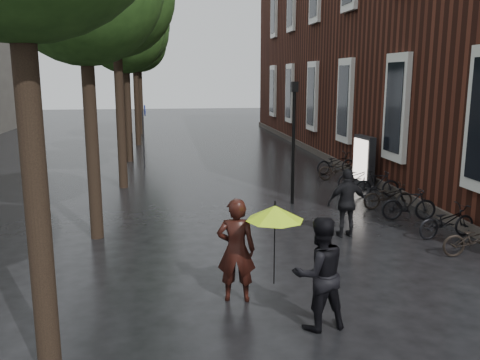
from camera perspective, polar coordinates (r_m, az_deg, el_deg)
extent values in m
cube|color=#38160F|center=(28.41, 19.14, 14.91)|extent=(10.00, 33.00, 12.00)
cube|color=silver|center=(18.07, 17.23, 7.76)|extent=(0.25, 1.60, 3.60)
cube|color=black|center=(18.02, 16.95, 7.77)|extent=(0.10, 1.20, 3.00)
cube|color=silver|center=(22.68, 11.79, 8.70)|extent=(0.25, 1.60, 3.60)
cube|color=black|center=(22.64, 11.55, 8.71)|extent=(0.10, 1.20, 3.00)
cube|color=silver|center=(27.43, 8.20, 9.28)|extent=(0.25, 1.60, 3.60)
cube|color=black|center=(27.40, 7.99, 9.29)|extent=(0.10, 1.20, 3.00)
cube|color=silver|center=(32.25, 5.66, 9.67)|extent=(0.25, 1.60, 3.60)
cube|color=black|center=(32.23, 5.49, 9.67)|extent=(0.10, 1.20, 3.00)
cube|color=silver|center=(32.54, 5.86, 19.39)|extent=(0.25, 1.60, 3.60)
cube|color=black|center=(32.52, 5.68, 19.40)|extent=(0.10, 1.20, 3.00)
cube|color=silver|center=(37.12, 3.79, 9.94)|extent=(0.25, 1.60, 3.60)
cube|color=black|center=(37.10, 3.63, 9.94)|extent=(0.10, 1.20, 3.00)
cube|color=silver|center=(37.37, 3.90, 18.40)|extent=(0.25, 1.60, 3.60)
cube|color=black|center=(37.35, 3.74, 18.41)|extent=(0.10, 1.20, 3.00)
cube|color=#3F3833|center=(26.78, 8.93, 3.08)|extent=(0.40, 33.00, 0.30)
cylinder|color=black|center=(7.21, -21.81, -2.93)|extent=(0.32, 0.32, 4.68)
cylinder|color=black|center=(13.04, -16.23, 3.24)|extent=(0.32, 0.32, 4.51)
cylinder|color=black|center=(18.93, -13.25, 6.52)|extent=(0.32, 0.32, 4.95)
cylinder|color=black|center=(24.92, -12.43, 7.07)|extent=(0.32, 0.32, 4.40)
cylinder|color=black|center=(30.88, -11.50, 8.28)|extent=(0.32, 0.32, 4.79)
cylinder|color=black|center=(36.87, -11.08, 8.63)|extent=(0.32, 0.32, 4.57)
imported|color=black|center=(9.25, -0.43, -7.86)|extent=(0.77, 0.58, 1.93)
imported|color=black|center=(8.38, 8.88, -10.31)|extent=(1.02, 0.85, 1.87)
cylinder|color=black|center=(8.80, 3.88, -7.71)|extent=(0.02, 0.02, 1.27)
cone|color=#C3FF1A|center=(8.61, 3.94, -3.70)|extent=(1.00, 1.00, 0.25)
cylinder|color=black|center=(8.57, 3.96, -2.62)|extent=(0.02, 0.02, 0.08)
imported|color=black|center=(13.18, 11.95, -2.54)|extent=(1.05, 0.46, 1.77)
imported|color=black|center=(12.80, 24.94, -6.03)|extent=(1.58, 0.62, 0.82)
imported|color=black|center=(13.94, 22.19, -4.31)|extent=(1.72, 0.84, 0.86)
imported|color=black|center=(15.23, 18.44, -2.60)|extent=(1.60, 0.63, 0.94)
imported|color=black|center=(16.33, 16.28, -1.75)|extent=(1.58, 0.63, 0.82)
imported|color=black|center=(17.84, 15.13, -0.43)|extent=(1.55, 0.60, 0.91)
imported|color=black|center=(19.00, 13.02, 0.33)|extent=(1.73, 0.93, 0.86)
imported|color=black|center=(20.42, 11.09, 1.19)|extent=(1.71, 0.75, 0.87)
imported|color=black|center=(21.71, 10.70, 1.89)|extent=(1.85, 0.94, 0.93)
cube|color=black|center=(19.52, 13.75, 2.10)|extent=(0.26, 1.25, 1.88)
cube|color=beige|center=(19.46, 13.37, 2.23)|extent=(0.04, 1.05, 1.54)
cylinder|color=black|center=(16.18, 6.01, 3.61)|extent=(0.11, 0.11, 3.63)
cube|color=black|center=(16.03, 6.15, 10.37)|extent=(0.20, 0.20, 0.32)
sphere|color=#FFE5B2|center=(16.03, 6.15, 10.37)|extent=(0.16, 0.16, 0.16)
cylinder|color=#262628|center=(23.62, -10.79, 4.61)|extent=(0.06, 0.06, 2.53)
cylinder|color=navy|center=(23.50, -10.65, 7.68)|extent=(0.03, 0.51, 0.51)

